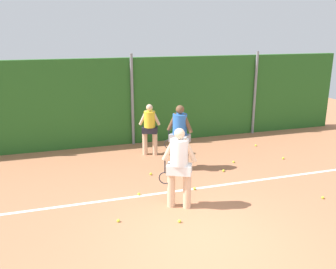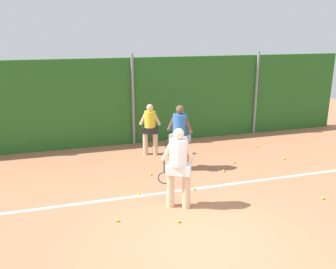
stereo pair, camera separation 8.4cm
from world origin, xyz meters
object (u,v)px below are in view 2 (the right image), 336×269
object	(u,v)px
tennis_ball_0	(284,159)
tennis_ball_6	(178,221)
player_foreground_near	(178,164)
tennis_ball_5	(257,146)
tennis_ball_8	(151,174)
tennis_ball_4	(117,220)
tennis_ball_3	(234,162)
tennis_ball_1	(194,189)
tennis_ball_7	(138,194)
tennis_ball_10	(323,198)
player_backcourt_far	(150,127)
tennis_ball_2	(224,171)
player_midcourt	(180,134)

from	to	relation	value
tennis_ball_0	tennis_ball_6	distance (m)	5.08
player_foreground_near	tennis_ball_5	xyz separation A→B (m)	(3.97, 3.40, -1.00)
tennis_ball_0	tennis_ball_8	size ratio (longest dim) A/B	1.00
tennis_ball_4	tennis_ball_5	bearing A→B (deg)	34.27
tennis_ball_3	tennis_ball_1	bearing A→B (deg)	-141.78
tennis_ball_7	tennis_ball_4	bearing A→B (deg)	-121.83
tennis_ball_0	tennis_ball_10	size ratio (longest dim) A/B	1.00
player_backcourt_far	tennis_ball_4	bearing A→B (deg)	87.91
tennis_ball_1	tennis_ball_8	distance (m)	1.49
tennis_ball_2	tennis_ball_4	size ratio (longest dim) A/B	1.00
tennis_ball_2	tennis_ball_0	bearing A→B (deg)	9.99
tennis_ball_1	tennis_ball_6	distance (m)	1.66
tennis_ball_4	tennis_ball_5	world-z (taller)	same
tennis_ball_7	tennis_ball_0	bearing A→B (deg)	13.52
tennis_ball_2	tennis_ball_7	xyz separation A→B (m)	(-2.62, -0.77, 0.00)
player_backcourt_far	tennis_ball_5	xyz separation A→B (m)	(3.69, -0.26, -0.89)
player_midcourt	tennis_ball_7	world-z (taller)	player_midcourt
player_foreground_near	tennis_ball_2	distance (m)	2.68
tennis_ball_0	player_midcourt	bearing A→B (deg)	176.63
player_midcourt	tennis_ball_7	size ratio (longest dim) A/B	28.27
tennis_ball_5	tennis_ball_10	size ratio (longest dim) A/B	1.00
tennis_ball_0	tennis_ball_5	world-z (taller)	same
player_midcourt	tennis_ball_5	bearing A→B (deg)	-117.39
tennis_ball_2	tennis_ball_1	bearing A→B (deg)	-144.28
tennis_ball_0	tennis_ball_7	size ratio (longest dim) A/B	1.00
player_foreground_near	tennis_ball_8	distance (m)	2.23
tennis_ball_6	tennis_ball_10	size ratio (longest dim) A/B	1.00
player_midcourt	tennis_ball_0	bearing A→B (deg)	-141.35
tennis_ball_7	tennis_ball_8	size ratio (longest dim) A/B	1.00
player_backcourt_far	tennis_ball_10	xyz separation A→B (m)	(3.12, -4.29, -0.89)
player_midcourt	tennis_ball_1	distance (m)	1.78
tennis_ball_5	tennis_ball_10	bearing A→B (deg)	-98.15
tennis_ball_1	tennis_ball_10	size ratio (longest dim) A/B	1.00
tennis_ball_8	tennis_ball_2	bearing A→B (deg)	-10.63
tennis_ball_3	tennis_ball_2	bearing A→B (deg)	-137.18
player_foreground_near	tennis_ball_0	world-z (taller)	player_foreground_near
player_midcourt	tennis_ball_10	world-z (taller)	player_midcourt
tennis_ball_3	tennis_ball_7	xyz separation A→B (m)	(-3.22, -1.33, 0.00)
player_midcourt	tennis_ball_2	distance (m)	1.62
player_backcourt_far	player_midcourt	bearing A→B (deg)	129.97
player_backcourt_far	tennis_ball_7	bearing A→B (deg)	91.59
player_backcourt_far	tennis_ball_3	xyz separation A→B (m)	(2.21, -1.49, -0.89)
player_foreground_near	player_backcourt_far	bearing A→B (deg)	-67.66
tennis_ball_4	tennis_ball_8	bearing A→B (deg)	60.36
tennis_ball_6	player_backcourt_far	bearing A→B (deg)	83.55
player_midcourt	tennis_ball_2	bearing A→B (deg)	-165.65
tennis_ball_3	tennis_ball_7	distance (m)	3.48
player_midcourt	tennis_ball_4	xyz separation A→B (m)	(-2.19, -2.47, -1.01)
player_midcourt	tennis_ball_10	bearing A→B (deg)	174.77
tennis_ball_4	tennis_ball_7	world-z (taller)	same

